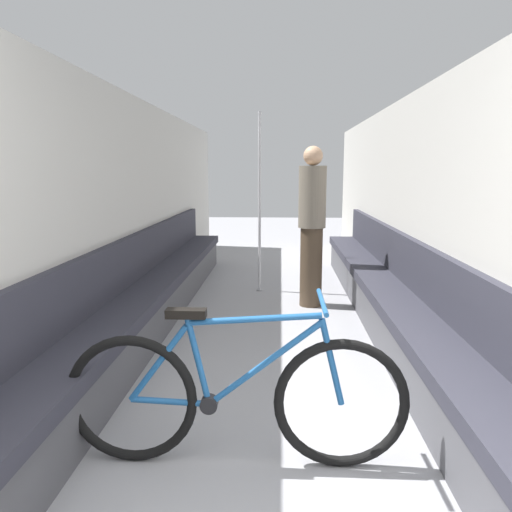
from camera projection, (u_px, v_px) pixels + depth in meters
wall_left at (124, 212)px, 4.73m from camera, size 0.10×10.48×2.22m
wall_right at (418, 213)px, 4.60m from camera, size 0.10×10.48×2.22m
bench_seat_row_left at (154, 293)px, 4.92m from camera, size 0.43×6.39×0.90m
bench_seat_row_right at (386, 296)px, 4.81m from camera, size 0.43×6.39×0.90m
bicycle at (235, 397)px, 2.53m from camera, size 1.75×0.46×0.88m
grab_pole_near at (260, 206)px, 6.12m from camera, size 0.08×0.08×2.20m
passenger_standing at (312, 225)px, 5.46m from camera, size 0.30×0.30×1.76m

